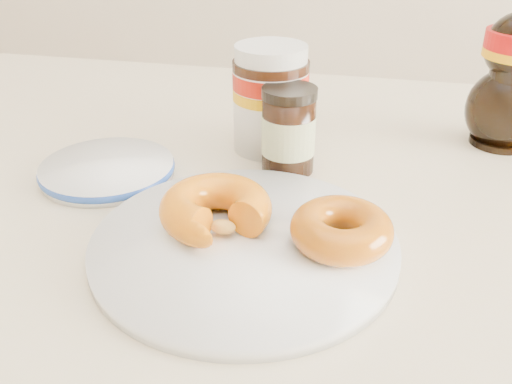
% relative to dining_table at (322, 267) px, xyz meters
% --- Properties ---
extents(dining_table, '(1.40, 0.90, 0.75)m').
position_rel_dining_table_xyz_m(dining_table, '(0.00, 0.00, 0.00)').
color(dining_table, beige).
rests_on(dining_table, ground).
extents(plate, '(0.28, 0.28, 0.01)m').
position_rel_dining_table_xyz_m(plate, '(-0.06, -0.10, 0.09)').
color(plate, white).
rests_on(plate, dining_table).
extents(donut_bitten, '(0.13, 0.13, 0.04)m').
position_rel_dining_table_xyz_m(donut_bitten, '(-0.09, -0.09, 0.12)').
color(donut_bitten, orange).
rests_on(donut_bitten, plate).
extents(donut_whole, '(0.09, 0.09, 0.03)m').
position_rel_dining_table_xyz_m(donut_whole, '(0.02, -0.10, 0.11)').
color(donut_whole, '#A15C0A').
rests_on(donut_whole, plate).
extents(nutella_jar, '(0.09, 0.09, 0.13)m').
position_rel_dining_table_xyz_m(nutella_jar, '(-0.09, 0.13, 0.15)').
color(nutella_jar, white).
rests_on(nutella_jar, dining_table).
extents(dark_jar, '(0.06, 0.06, 0.10)m').
position_rel_dining_table_xyz_m(dark_jar, '(-0.05, 0.07, 0.13)').
color(dark_jar, black).
rests_on(dark_jar, dining_table).
extents(blue_rim_saucer, '(0.15, 0.15, 0.02)m').
position_rel_dining_table_xyz_m(blue_rim_saucer, '(-0.25, 0.01, 0.09)').
color(blue_rim_saucer, white).
rests_on(blue_rim_saucer, dining_table).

